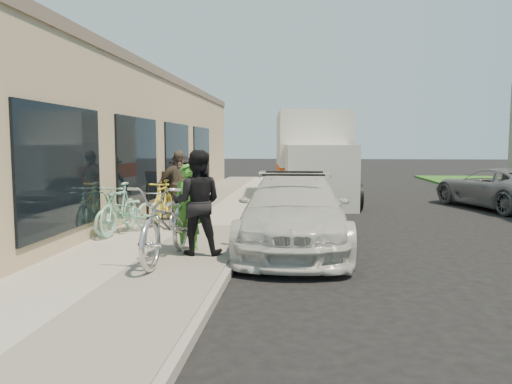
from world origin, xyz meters
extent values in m
plane|color=black|center=(0.00, 0.00, 0.00)|extent=(120.00, 120.00, 0.00)
cube|color=#9D998D|center=(-2.00, 3.00, 0.07)|extent=(3.00, 34.00, 0.15)
cube|color=gray|center=(-0.45, 3.00, 0.07)|extent=(0.12, 34.00, 0.13)
cube|color=tan|center=(-5.25, 8.00, 2.00)|extent=(3.50, 20.00, 4.00)
cube|color=#65584C|center=(-5.25, 8.00, 4.10)|extent=(3.60, 20.00, 0.25)
cube|color=black|center=(-3.48, 0.00, 1.60)|extent=(0.06, 3.00, 2.20)
cube|color=black|center=(-3.48, 4.00, 1.60)|extent=(0.06, 3.00, 2.20)
cube|color=black|center=(-3.48, 8.00, 1.60)|extent=(0.06, 3.00, 2.20)
cube|color=black|center=(-3.48, 12.00, 1.60)|extent=(0.06, 3.00, 2.20)
cylinder|color=black|center=(-3.00, 3.18, 0.59)|extent=(0.06, 0.06, 0.89)
cylinder|color=black|center=(-2.83, 3.75, 0.59)|extent=(0.06, 0.06, 0.89)
cylinder|color=black|center=(-2.91, 3.46, 1.04)|extent=(0.23, 0.59, 0.06)
cube|color=black|center=(-3.20, 6.29, 0.69)|extent=(0.70, 0.45, 1.07)
cube|color=black|center=(-3.31, 6.66, 0.69)|extent=(0.70, 0.45, 1.07)
cube|color=black|center=(-3.19, 6.25, 0.74)|extent=(0.55, 0.32, 0.76)
imported|color=silver|center=(0.52, 1.28, 0.72)|extent=(2.06, 4.98, 1.44)
cylinder|color=black|center=(0.52, 0.74, 1.46)|extent=(1.14, 0.04, 0.04)
cylinder|color=black|center=(0.52, 1.70, 1.46)|extent=(1.14, 0.04, 0.04)
imported|color=gray|center=(0.43, 6.91, 0.52)|extent=(1.40, 3.10, 1.03)
cube|color=silver|center=(1.22, 7.30, 1.00)|extent=(2.27, 2.27, 2.00)
cube|color=black|center=(1.22, 7.30, 1.42)|extent=(1.95, 0.22, 0.95)
cube|color=silver|center=(0.96, 10.45, 1.64)|extent=(2.78, 4.61, 3.06)
cube|color=#C73E0B|center=(0.96, 10.45, 0.95)|extent=(2.80, 4.63, 0.58)
cylinder|color=black|center=(0.21, 6.69, 0.42)|extent=(0.33, 0.86, 0.84)
cylinder|color=black|center=(2.31, 6.86, 0.42)|extent=(0.33, 0.86, 0.84)
cylinder|color=black|center=(0.12, 7.85, 0.42)|extent=(0.33, 0.86, 0.84)
cylinder|color=black|center=(2.22, 8.02, 0.42)|extent=(0.33, 0.86, 0.84)
cylinder|color=black|center=(-0.21, 11.84, 0.42)|extent=(0.33, 0.86, 0.84)
cylinder|color=black|center=(1.90, 12.01, 0.42)|extent=(0.33, 0.86, 0.84)
imported|color=#5D6063|center=(6.81, 7.97, 0.64)|extent=(3.37, 5.04, 1.28)
imported|color=silver|center=(-1.49, -0.51, 0.77)|extent=(0.90, 2.39, 1.24)
imported|color=#479832|center=(-1.34, 0.33, 0.92)|extent=(0.60, 0.44, 1.53)
imported|color=black|center=(-1.11, -0.03, 1.04)|extent=(0.90, 0.72, 1.78)
imported|color=#87CAAF|center=(-3.15, 1.75, 0.68)|extent=(0.62, 1.80, 1.07)
imported|color=#87CAAF|center=(-3.00, 1.78, 0.61)|extent=(1.29, 1.84, 0.92)
imported|color=yellow|center=(-2.66, 3.34, 0.66)|extent=(0.51, 1.70, 1.02)
imported|color=black|center=(-2.51, 4.48, 0.95)|extent=(1.20, 1.04, 1.61)
imported|color=brown|center=(-2.35, 3.62, 1.02)|extent=(1.10, 0.79, 1.73)
camera|label=1|loc=(0.69, -8.32, 2.03)|focal=35.00mm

